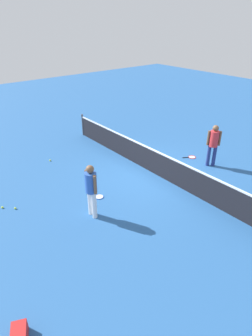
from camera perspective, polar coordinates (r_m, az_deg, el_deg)
name	(u,v)px	position (r m, az deg, el deg)	size (l,w,h in m)	color
ground_plane	(152,172)	(11.01, 5.20, -0.81)	(40.00, 40.00, 0.00)	#265693
court_net	(152,160)	(10.77, 5.31, 1.52)	(10.09, 0.09, 1.07)	#4C4C51
player_near_side	(91,187)	(8.19, -7.01, -3.79)	(0.52, 0.34, 1.70)	white
player_far_side	(213,142)	(11.52, 17.14, 4.95)	(0.48, 0.48, 1.70)	navy
tennis_racket_near_player	(98,197)	(9.54, -5.58, -5.72)	(0.57, 0.49, 0.03)	blue
tennis_racket_far_player	(191,157)	(12.41, 12.98, 2.14)	(0.44, 0.59, 0.03)	red
tennis_ball_near_player	(15,208)	(9.57, -21.33, -7.53)	(0.07, 0.07, 0.07)	#C6E033
tennis_ball_by_net	(50,160)	(12.19, -14.98, 1.50)	(0.07, 0.07, 0.07)	#C6E033
tennis_ball_midcourt	(2,207)	(9.77, -23.55, -7.24)	(0.07, 0.07, 0.07)	#C6E033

